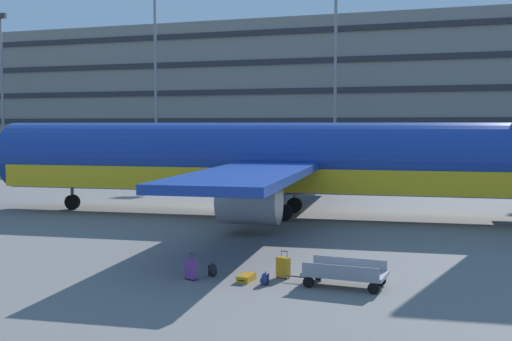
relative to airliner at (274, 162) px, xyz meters
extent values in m
plane|color=slate|center=(-3.66, 1.81, -3.11)|extent=(600.00, 600.00, 0.00)
cube|color=gray|center=(-3.66, 53.27, 6.39)|extent=(178.61, 15.37, 18.99)
cube|color=#2D2D33|center=(-3.66, 45.49, -1.21)|extent=(176.83, 0.24, 0.70)
cube|color=#2D2D33|center=(-3.66, 45.49, 2.59)|extent=(176.83, 0.24, 0.70)
cube|color=#2D2D33|center=(-3.66, 45.49, 6.39)|extent=(176.83, 0.24, 0.70)
cube|color=#2D2D33|center=(-3.66, 45.49, 10.19)|extent=(176.83, 0.24, 0.70)
cube|color=#2D2D33|center=(-3.66, 45.49, 13.99)|extent=(176.83, 0.24, 0.70)
cylinder|color=navy|center=(-0.40, -0.04, 0.19)|extent=(32.36, 7.00, 3.99)
cube|color=yellow|center=(-0.40, -0.04, -0.90)|extent=(31.07, 6.80, 1.28)
cone|color=navy|center=(-17.48, -1.66, 0.19)|extent=(3.53, 4.07, 3.79)
cube|color=navy|center=(1.42, -8.64, -0.11)|extent=(5.65, 13.85, 0.36)
cube|color=navy|center=(-0.23, 8.76, -0.11)|extent=(5.65, 13.85, 0.36)
cylinder|color=#9E9EA3|center=(0.69, -6.27, -1.50)|extent=(3.04, 2.45, 2.19)
cylinder|color=#9E9EA3|center=(-0.50, 6.29, -1.50)|extent=(3.04, 2.45, 2.19)
cylinder|color=black|center=(-12.56, -1.19, -2.66)|extent=(0.93, 0.43, 0.90)
cylinder|color=slate|center=(-12.56, -1.19, -2.00)|extent=(0.20, 0.20, 1.31)
cylinder|color=black|center=(1.04, -1.60, -2.66)|extent=(0.93, 0.43, 0.90)
cylinder|color=slate|center=(1.04, -1.60, -2.00)|extent=(0.20, 0.20, 1.31)
cylinder|color=black|center=(0.72, 1.77, -2.66)|extent=(0.93, 0.43, 0.90)
cylinder|color=slate|center=(0.72, 1.77, -2.00)|extent=(0.20, 0.20, 1.31)
cylinder|color=gray|center=(-52.47, 40.48, 6.91)|extent=(0.36, 0.36, 20.03)
cube|color=#333338|center=(-52.47, 40.48, 17.27)|extent=(1.80, 0.50, 0.70)
cylinder|color=gray|center=(-28.35, 40.48, 7.83)|extent=(0.36, 0.36, 21.88)
cylinder|color=gray|center=(-4.82, 40.48, 7.47)|extent=(0.36, 0.36, 21.14)
cube|color=orange|center=(3.54, -14.83, -2.99)|extent=(0.45, 0.81, 0.22)
cube|color=black|center=(3.52, -15.25, -2.99)|extent=(0.21, 0.04, 0.02)
cube|color=#72388C|center=(1.72, -15.26, -2.73)|extent=(0.48, 0.37, 0.66)
cylinder|color=#333338|center=(1.85, -15.26, -2.32)|extent=(0.02, 0.02, 0.16)
cylinder|color=#333338|center=(1.64, -15.15, -2.32)|extent=(0.02, 0.02, 0.16)
cube|color=black|center=(1.74, -15.21, -2.23)|extent=(0.23, 0.13, 0.02)
cylinder|color=black|center=(1.84, -15.41, -3.08)|extent=(0.04, 0.05, 0.05)
cylinder|color=black|center=(1.53, -15.26, -3.08)|extent=(0.04, 0.05, 0.05)
cylinder|color=black|center=(1.91, -15.27, -3.08)|extent=(0.04, 0.05, 0.05)
cylinder|color=black|center=(1.60, -15.11, -3.08)|extent=(0.04, 0.05, 0.05)
cube|color=orange|center=(4.57, -14.02, -2.73)|extent=(0.51, 0.37, 0.65)
cylinder|color=#333338|center=(4.72, -14.00, -2.30)|extent=(0.02, 0.02, 0.20)
cylinder|color=#333338|center=(4.48, -13.91, -2.30)|extent=(0.02, 0.02, 0.20)
cube|color=black|center=(4.60, -13.95, -2.20)|extent=(0.25, 0.11, 0.02)
cylinder|color=black|center=(4.72, -14.16, -3.08)|extent=(0.04, 0.05, 0.05)
cylinder|color=black|center=(4.37, -14.04, -3.08)|extent=(0.04, 0.05, 0.05)
cylinder|color=black|center=(4.78, -14.00, -3.08)|extent=(0.04, 0.05, 0.05)
cylinder|color=black|center=(4.43, -13.87, -3.08)|extent=(0.04, 0.05, 0.05)
ellipsoid|color=black|center=(2.26, -14.66, -2.88)|extent=(0.34, 0.42, 0.46)
ellipsoid|color=black|center=(2.34, -14.69, -2.95)|extent=(0.19, 0.27, 0.21)
torus|color=black|center=(2.23, -14.64, -2.64)|extent=(0.05, 0.08, 0.08)
cube|color=black|center=(2.22, -14.53, -2.88)|extent=(0.04, 0.04, 0.39)
cube|color=black|center=(2.14, -14.71, -2.88)|extent=(0.04, 0.04, 0.39)
ellipsoid|color=navy|center=(4.29, -15.14, -2.90)|extent=(0.27, 0.34, 0.41)
ellipsoid|color=navy|center=(4.18, -15.15, -2.96)|extent=(0.13, 0.23, 0.19)
torus|color=black|center=(4.32, -15.14, -2.68)|extent=(0.02, 0.08, 0.08)
cube|color=black|center=(4.40, -15.22, -2.90)|extent=(0.03, 0.04, 0.35)
cube|color=black|center=(4.39, -15.05, -2.90)|extent=(0.03, 0.04, 0.35)
cube|color=gray|center=(6.78, -14.52, -2.69)|extent=(2.67, 1.45, 0.12)
cylinder|color=#4C4C51|center=(5.13, -14.42, -2.93)|extent=(0.70, 0.09, 0.05)
cube|color=gray|center=(6.74, -15.14, -2.49)|extent=(2.47, 0.19, 0.40)
cube|color=gray|center=(6.81, -13.90, -2.49)|extent=(2.47, 0.19, 0.40)
cylinder|color=black|center=(5.70, -15.01, -2.93)|extent=(0.37, 0.12, 0.36)
cylinder|color=black|center=(5.77, -13.91, -2.93)|extent=(0.37, 0.12, 0.36)
cylinder|color=black|center=(7.78, -15.13, -2.93)|extent=(0.37, 0.12, 0.36)
cylinder|color=black|center=(7.85, -14.03, -2.93)|extent=(0.37, 0.12, 0.36)
camera|label=1|loc=(10.52, -34.67, 2.09)|focal=45.13mm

